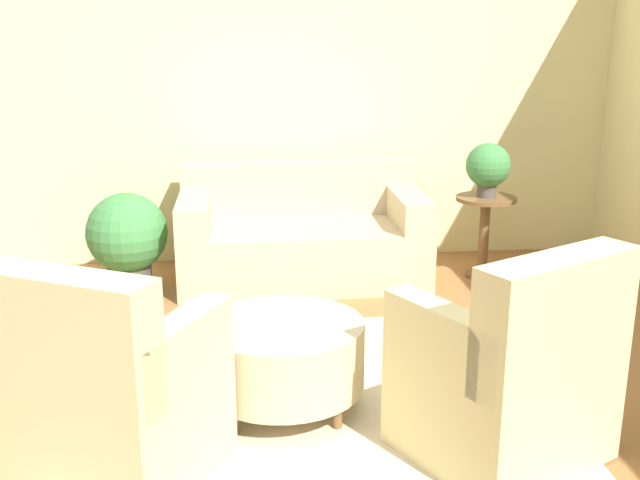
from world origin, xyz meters
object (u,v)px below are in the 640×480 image
ottoman_table (283,354)px  side_table (485,224)px  armchair_left (104,397)px  armchair_right (511,377)px  couch (302,239)px  potted_plant_floor (127,237)px  potted_plant_on_side_table (488,167)px

ottoman_table → side_table: bearing=49.3°
armchair_left → armchair_right: same height
couch → potted_plant_floor: size_ratio=2.53×
side_table → potted_plant_floor: potted_plant_floor is taller
potted_plant_floor → couch: bearing=5.9°
ottoman_table → potted_plant_floor: 2.23m
armchair_right → potted_plant_on_side_table: size_ratio=2.52×
side_table → couch: bearing=175.5°
armchair_right → side_table: bearing=74.5°
armchair_left → potted_plant_floor: bearing=95.7°
side_table → potted_plant_floor: size_ratio=0.87×
couch → armchair_left: armchair_left is taller
couch → potted_plant_on_side_table: (1.43, -0.11, 0.57)m
potted_plant_on_side_table → armchair_right: bearing=-105.5°
armchair_right → potted_plant_on_side_table: potted_plant_on_side_table is taller
couch → side_table: 1.44m
couch → armchair_right: 2.77m
potted_plant_floor → armchair_left: bearing=-84.3°
armchair_left → side_table: armchair_left is taller
armchair_left → ottoman_table: size_ratio=1.26×
armchair_left → potted_plant_on_side_table: 3.62m
ottoman_table → side_table: side_table is taller
armchair_left → potted_plant_on_side_table: bearing=45.6°
armchair_left → armchair_right: size_ratio=1.00×
armchair_left → potted_plant_floor: (-0.25, 2.54, 0.02)m
armchair_left → armchair_right: bearing=0.0°
armchair_left → potted_plant_on_side_table: (2.51, 2.56, 0.49)m
ottoman_table → couch: bearing=82.5°
side_table → armchair_left: bearing=-134.4°
potted_plant_on_side_table → side_table: bearing=0.0°
potted_plant_floor → side_table: bearing=0.5°
couch → side_table: (1.43, -0.11, 0.11)m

